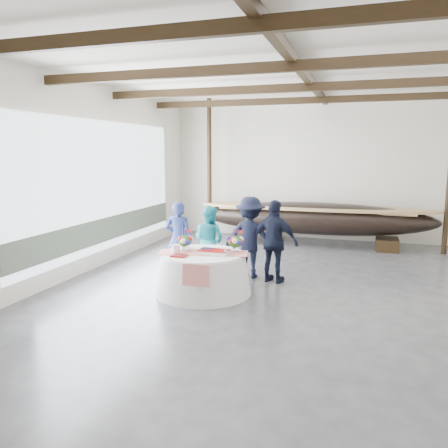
% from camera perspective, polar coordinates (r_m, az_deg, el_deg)
% --- Properties ---
extents(floor, '(10.00, 12.00, 0.01)m').
position_cam_1_polar(floor, '(9.09, 9.12, -8.97)').
color(floor, '#3D3D42').
rests_on(floor, ground).
extents(wall_back, '(10.00, 0.02, 4.50)m').
position_cam_1_polar(wall_back, '(14.61, 12.89, 6.84)').
color(wall_back, silver).
rests_on(wall_back, ground).
extents(wall_front, '(10.00, 0.02, 4.50)m').
position_cam_1_polar(wall_front, '(2.88, -7.76, -2.71)').
color(wall_front, silver).
rests_on(wall_front, ground).
extents(wall_left, '(0.02, 12.00, 4.50)m').
position_cam_1_polar(wall_left, '(10.58, -18.52, 5.69)').
color(wall_left, silver).
rests_on(wall_left, ground).
extents(ceiling, '(10.00, 12.00, 0.01)m').
position_cam_1_polar(ceiling, '(8.78, 9.94, 20.12)').
color(ceiling, white).
rests_on(ceiling, wall_back).
extents(pavilion_structure, '(9.80, 11.76, 4.50)m').
position_cam_1_polar(pavilion_structure, '(9.51, 10.54, 16.24)').
color(pavilion_structure, black).
rests_on(pavilion_structure, ground).
extents(open_bay, '(0.03, 7.00, 3.20)m').
position_cam_1_polar(open_bay, '(11.41, -15.25, 3.95)').
color(open_bay, silver).
rests_on(open_bay, ground).
extents(longboat_display, '(7.15, 1.43, 1.34)m').
position_cam_1_polar(longboat_display, '(13.54, 11.59, 0.77)').
color(longboat_display, black).
rests_on(longboat_display, ground).
extents(banquet_table, '(1.95, 1.95, 0.83)m').
position_cam_1_polar(banquet_table, '(8.93, -2.73, -6.41)').
color(banquet_table, silver).
rests_on(banquet_table, ground).
extents(tabletop_items, '(1.88, 1.01, 0.40)m').
position_cam_1_polar(tabletop_items, '(8.91, -2.32, -2.69)').
color(tabletop_items, red).
rests_on(tabletop_items, banquet_table).
extents(guest_woman_blue, '(0.69, 0.51, 1.72)m').
position_cam_1_polar(guest_woman_blue, '(10.19, -5.94, -1.88)').
color(guest_woman_blue, navy).
rests_on(guest_woman_blue, ground).
extents(guest_woman_teal, '(0.90, 0.78, 1.60)m').
position_cam_1_polar(guest_woman_teal, '(10.30, -1.96, -2.07)').
color(guest_woman_teal, '#22A2B1').
rests_on(guest_woman_teal, ground).
extents(guest_man_left, '(1.21, 0.72, 1.85)m').
position_cam_1_polar(guest_man_left, '(9.94, 3.42, -1.74)').
color(guest_man_left, black).
rests_on(guest_man_left, ground).
extents(guest_man_right, '(1.15, 0.71, 1.82)m').
position_cam_1_polar(guest_man_right, '(9.58, 6.65, -2.30)').
color(guest_man_right, black).
rests_on(guest_man_right, ground).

